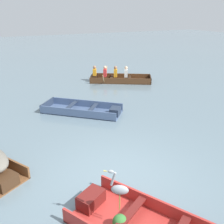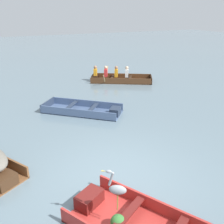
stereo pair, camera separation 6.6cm
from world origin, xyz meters
name	(u,v)px [view 2 (the right image)]	position (x,y,z in m)	size (l,w,h in m)	color
ground_plane	(117,178)	(0.00, 0.00, 0.00)	(80.00, 80.00, 0.00)	slate
skiff_slate_blue_near_moored	(85,110)	(0.87, 4.33, 0.11)	(3.08, 2.96, 0.33)	#475B7F
rowboat_dark_varnish_with_crew	(117,78)	(4.26, 8.00, 0.22)	(3.57, 2.93, 0.91)	#4C2D19
heron_on_dinghy	(117,188)	(-0.69, -1.31, 0.87)	(0.41, 0.33, 0.84)	olive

